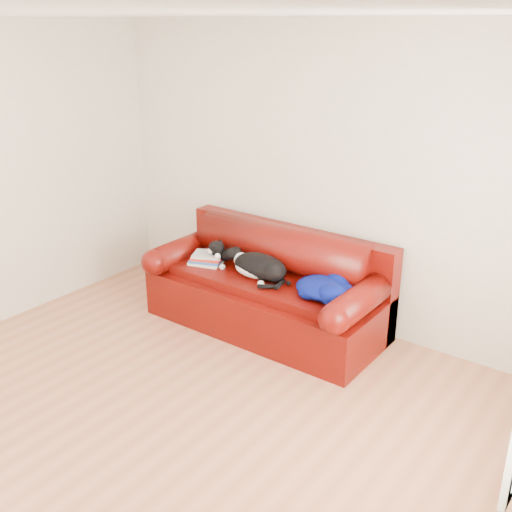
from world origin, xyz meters
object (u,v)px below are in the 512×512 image
(book_stack, at_px, (207,258))
(cat, at_px, (259,267))
(blanket, at_px, (325,287))
(sofa_base, at_px, (266,302))

(book_stack, height_order, cat, cat)
(book_stack, distance_m, blanket, 1.21)
(sofa_base, relative_size, book_stack, 6.19)
(book_stack, xyz_separation_m, blanket, (1.21, 0.04, 0.02))
(sofa_base, distance_m, cat, 0.37)
(cat, xyz_separation_m, blanket, (0.64, 0.03, -0.03))
(sofa_base, bearing_deg, cat, -107.48)
(sofa_base, height_order, cat, cat)
(book_stack, bearing_deg, blanket, 2.08)
(sofa_base, distance_m, blanket, 0.71)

